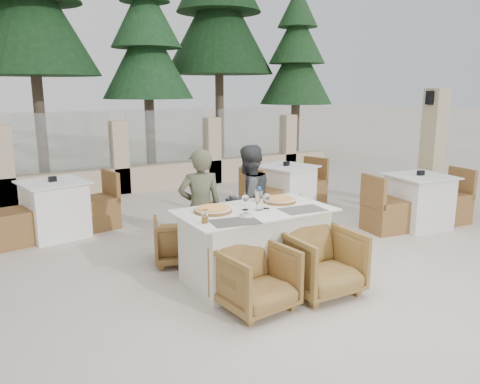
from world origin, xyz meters
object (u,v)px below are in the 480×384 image
olive_dish (246,214)px  armchair_near_right (321,262)px  bg_table_c (418,201)px  bg_table_a (55,209)px  pizza_left (213,210)px  armchair_far_left (179,240)px  armchair_far_right (249,224)px  diner_left (200,208)px  wine_glass_centre (245,201)px  water_bottle (259,198)px  dining_table (254,245)px  diner_right (248,201)px  beer_glass_left (205,216)px  bg_table_b (286,189)px  armchair_near_left (256,278)px  beer_glass_right (258,195)px  pizza_right (279,200)px  wine_glass_near (267,200)px

olive_dish → armchair_near_right: 0.88m
bg_table_c → bg_table_a: bearing=162.3°
pizza_left → armchair_far_left: pizza_left is taller
armchair_far_right → diner_left: bearing=-3.4°
armchair_near_right → bg_table_c: bearing=22.5°
armchair_far_left → bg_table_a: 2.07m
pizza_left → diner_left: bearing=78.9°
wine_glass_centre → water_bottle: bearing=-27.0°
dining_table → diner_left: (-0.32, 0.64, 0.29)m
diner_right → dining_table: bearing=52.6°
dining_table → olive_dish: (-0.22, -0.19, 0.41)m
beer_glass_left → bg_table_b: 3.50m
dining_table → armchair_near_left: size_ratio=2.46×
armchair_near_left → bg_table_a: bg_table_a is taller
pizza_left → beer_glass_right: (0.65, 0.16, 0.04)m
water_bottle → diner_right: bearing=66.5°
beer_glass_right → armchair_near_left: beer_glass_right is taller
armchair_near_right → olive_dish: bearing=146.7°
diner_right → bg_table_b: 2.16m
olive_dish → bg_table_b: olive_dish is taller
diner_right → olive_dish: bearing=46.6°
water_bottle → armchair_near_left: (-0.39, -0.55, -0.60)m
beer_glass_left → bg_table_a: beer_glass_left is taller
pizza_right → beer_glass_left: size_ratio=2.86×
diner_left → diner_right: (0.67, 0.05, -0.00)m
diner_right → diner_left: bearing=-6.4°
beer_glass_left → armchair_far_left: bearing=80.4°
pizza_left → armchair_near_right: bearing=-42.7°
beer_glass_left → armchair_far_left: beer_glass_left is taller
olive_dish → armchair_near_right: (0.61, -0.43, -0.47)m
beer_glass_left → pizza_left: bearing=51.6°
armchair_near_left → diner_left: diner_left is taller
pizza_right → bg_table_c: 2.75m
dining_table → pizza_left: size_ratio=4.13×
armchair_far_right → pizza_right: bearing=66.0°
water_bottle → armchair_near_right: water_bottle is taller
beer_glass_right → armchair_far_right: beer_glass_right is taller
bg_table_a → bg_table_b: 3.54m
water_bottle → diner_left: (-0.35, 0.68, -0.21)m
dining_table → wine_glass_near: 0.49m
armchair_far_right → bg_table_c: bearing=151.0°
beer_glass_left → pizza_right: bearing=16.2°
beer_glass_right → armchair_far_left: bearing=141.0°
diner_left → armchair_near_right: bearing=133.7°
beer_glass_left → armchair_near_left: (0.31, -0.41, -0.54)m
wine_glass_near → bg_table_b: wine_glass_near is taller
dining_table → bg_table_a: bearing=120.4°
bg_table_a → pizza_right: bearing=-62.1°
water_bottle → dining_table: bearing=136.1°
pizza_right → wine_glass_centre: (-0.50, -0.10, 0.07)m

